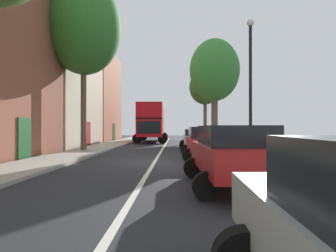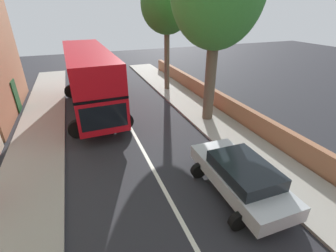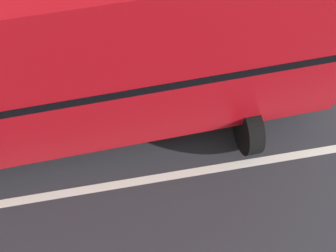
{
  "view_description": "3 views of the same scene",
  "coord_description": "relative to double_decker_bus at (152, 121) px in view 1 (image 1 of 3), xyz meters",
  "views": [
    {
      "loc": [
        0.99,
        -12.95,
        1.61
      ],
      "look_at": [
        0.35,
        9.1,
        1.74
      ],
      "focal_mm": 28.63,
      "sensor_mm": 36.0,
      "label": 1
    },
    {
      "loc": [
        -2.43,
        1.51,
        6.32
      ],
      "look_at": [
        0.73,
        9.67,
        1.95
      ],
      "focal_mm": 25.33,
      "sensor_mm": 36.0,
      "label": 2
    },
    {
      "loc": [
        1.9,
        18.78,
        6.33
      ],
      "look_at": [
        -0.49,
        19.19,
        1.26
      ],
      "focal_mm": 35.49,
      "sensor_mm": 36.0,
      "label": 3
    }
  ],
  "objects": [
    {
      "name": "ground_plane",
      "position": [
        1.7,
        -17.27,
        -2.35
      ],
      "size": [
        84.0,
        84.0,
        0.0
      ],
      "primitive_type": "plane",
      "color": "#28282D"
    },
    {
      "name": "road_centre_line",
      "position": [
        1.7,
        -17.27,
        -2.35
      ],
      "size": [
        0.16,
        54.0,
        0.01
      ],
      "primitive_type": "cube",
      "color": "silver",
      "rests_on": "ground"
    },
    {
      "name": "sidewalk_left",
      "position": [
        -3.2,
        -17.27,
        -2.29
      ],
      "size": [
        2.6,
        60.0,
        0.12
      ],
      "primitive_type": "cube",
      "color": "#9E998E",
      "rests_on": "ground"
    },
    {
      "name": "sidewalk_right",
      "position": [
        6.6,
        -17.27,
        -2.29
      ],
      "size": [
        2.6,
        60.0,
        0.12
      ],
      "primitive_type": "cube",
      "color": "#9E998E",
      "rests_on": "ground"
    },
    {
      "name": "boundary_wall_right",
      "position": [
        8.15,
        -17.27,
        -1.78
      ],
      "size": [
        0.36,
        54.0,
        1.14
      ],
      "primitive_type": "cube",
      "color": "#9E6647",
      "rests_on": "ground"
    },
    {
      "name": "double_decker_bus",
      "position": [
        0.0,
        0.0,
        0.0
      ],
      "size": [
        3.76,
        10.23,
        4.06
      ],
      "color": "red",
      "rests_on": "ground"
    },
    {
      "name": "parked_car_red_right_1",
      "position": [
        4.2,
        -23.02,
        -1.41
      ],
      "size": [
        2.55,
        4.3,
        1.66
      ],
      "color": "#AD1919",
      "rests_on": "ground"
    },
    {
      "name": "parked_car_red_right_2",
      "position": [
        4.2,
        -16.7,
        -1.42
      ],
      "size": [
        2.48,
        3.97,
        1.65
      ],
      "color": "#AD1919",
      "rests_on": "ground"
    },
    {
      "name": "parked_car_silver_right_5",
      "position": [
        4.2,
        -10.29,
        -1.48
      ],
      "size": [
        2.55,
        4.48,
        1.49
      ],
      "color": "#B7BABF",
      "rests_on": "ground"
    },
    {
      "name": "street_tree_left_0",
      "position": [
        -3.47,
        -12.55,
        5.95
      ],
      "size": [
        4.92,
        4.92,
        11.4
      ],
      "color": "brown",
      "rests_on": "sidewalk_left"
    },
    {
      "name": "street_tree_right_1",
      "position": [
        6.48,
        -3.97,
        4.83
      ],
      "size": [
        4.85,
        4.85,
        10.16
      ],
      "color": "brown",
      "rests_on": "sidewalk_right"
    },
    {
      "name": "street_tree_right_3",
      "position": [
        6.29,
        2.63,
        4.16
      ],
      "size": [
        3.88,
        3.88,
        8.57
      ],
      "color": "brown",
      "rests_on": "sidewalk_right"
    },
    {
      "name": "lamppost_right",
      "position": [
        6.0,
        -18.28,
        1.45
      ],
      "size": [
        0.32,
        0.32,
        6.31
      ],
      "color": "black",
      "rests_on": "sidewalk_right"
    },
    {
      "name": "litter_bin_right",
      "position": [
        7.0,
        -22.23,
        -1.68
      ],
      "size": [
        0.55,
        0.55,
        1.1
      ],
      "color": "black",
      "rests_on": "sidewalk_right"
    }
  ]
}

